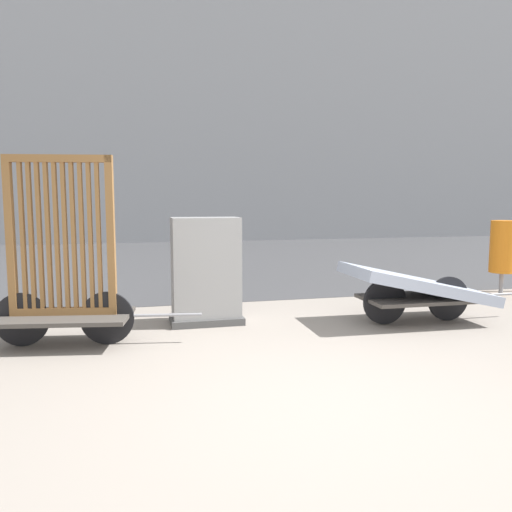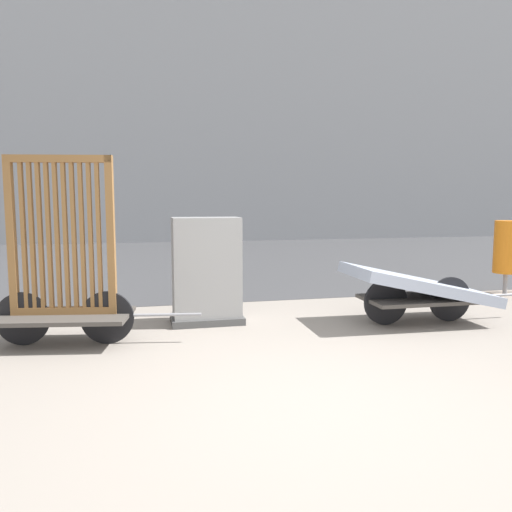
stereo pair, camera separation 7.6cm
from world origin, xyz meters
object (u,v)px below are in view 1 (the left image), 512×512
Objects in this scene: trash_bin at (503,247)px; utility_cabinet at (206,274)px; bike_cart_with_bedframe at (63,279)px; bike_cart_with_mattress at (418,287)px.

utility_cabinet is at bearing -171.29° from trash_bin.
bike_cart_with_bedframe is 1.79× the size of trash_bin.
utility_cabinet reaches higher than trash_bin.
utility_cabinet is (1.45, 0.55, -0.09)m from bike_cart_with_bedframe.
bike_cart_with_mattress is at bearing -150.25° from trash_bin.
utility_cabinet is 4.59m from trash_bin.
bike_cart_with_bedframe reaches higher than utility_cabinet.
utility_cabinet reaches higher than bike_cart_with_mattress.
trash_bin reaches higher than bike_cart_with_mattress.
trash_bin is at bearing 30.71° from bike_cart_with_mattress.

